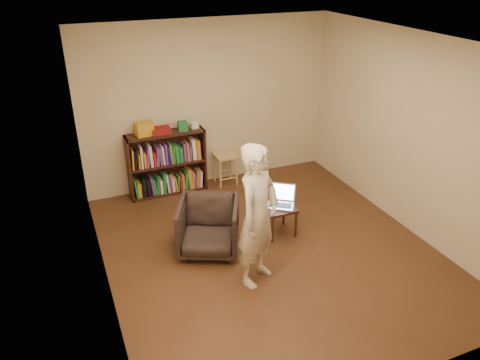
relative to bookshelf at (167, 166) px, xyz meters
name	(u,v)px	position (x,y,z in m)	size (l,w,h in m)	color
floor	(269,251)	(0.77, -2.09, -0.44)	(4.50, 4.50, 0.00)	#442C15
ceiling	(276,43)	(0.77, -2.09, 2.16)	(4.50, 4.50, 0.00)	silver
wall_back	(209,104)	(0.77, 0.16, 0.86)	(4.00, 4.00, 0.00)	beige
wall_left	(95,188)	(-1.23, -2.09, 0.86)	(4.50, 4.50, 0.00)	beige
wall_right	(410,134)	(2.77, -2.09, 0.86)	(4.50, 4.50, 0.00)	beige
bookshelf	(167,166)	(0.00, 0.00, 0.00)	(1.20, 0.30, 1.00)	black
box_yellow	(144,129)	(-0.30, -0.01, 0.66)	(0.25, 0.18, 0.20)	gold
red_cloth	(161,130)	(-0.06, -0.02, 0.61)	(0.28, 0.20, 0.09)	maroon
box_green	(183,126)	(0.28, -0.02, 0.63)	(0.14, 0.14, 0.14)	#1F7737
box_white	(194,125)	(0.48, 0.02, 0.60)	(0.11, 0.11, 0.09)	white
stool	(225,160)	(0.95, -0.06, -0.02)	(0.36, 0.36, 0.52)	tan
armchair	(209,227)	(0.06, -1.78, -0.10)	(0.73, 0.75, 0.68)	#302320
side_table	(279,211)	(1.06, -1.76, -0.10)	(0.40, 0.40, 0.41)	black
laptop	(281,200)	(1.12, -1.70, 0.03)	(0.48, 0.47, 0.25)	#BABBBF
person	(258,216)	(0.39, -2.54, 0.41)	(0.62, 0.41, 1.69)	beige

